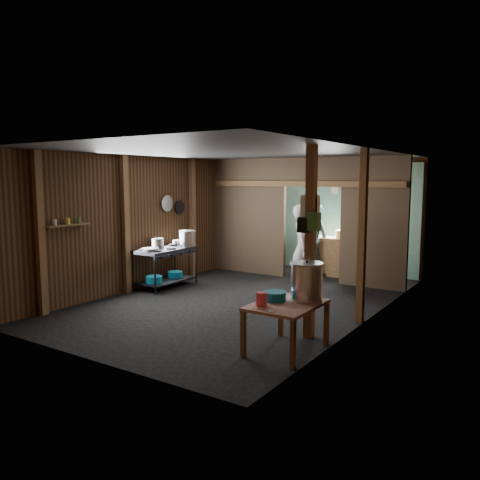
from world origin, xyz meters
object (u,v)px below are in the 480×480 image
Objects in this scene: prep_table at (286,327)px; stock_pot at (306,282)px; pink_bucket at (261,299)px; gas_range at (166,268)px; cook at (303,248)px; stove_pot_large at (187,239)px; yellow_tub at (343,234)px.

stock_pot reaches higher than prep_table.
stock_pot is 3.03× the size of pink_bucket.
prep_table is 0.63m from stock_pot.
pink_bucket is at bearing -129.18° from prep_table.
gas_range is at bearing 148.51° from pink_bucket.
prep_table is 6.20× the size of pink_bucket.
cook is (-1.06, 3.32, 0.14)m from pink_bucket.
stock_pot is (3.66, -2.05, -0.10)m from stove_pot_large.
gas_range reaches higher than pink_bucket.
yellow_tub is at bearing 49.74° from gas_range.
stove_pot_large is 2.37m from cook.
gas_range is at bearing 153.14° from prep_table.
yellow_tub is 0.19× the size of cook.
yellow_tub is at bearing 105.84° from stock_pot.
yellow_tub is (2.53, 2.99, 0.55)m from gas_range.
gas_range is 1.30× the size of prep_table.
prep_table is at bearing -26.86° from gas_range.
cook reaches higher than pink_bucket.
gas_range is at bearing -109.32° from stove_pot_large.
stock_pot is at bearing -177.18° from cook.
gas_range is 2.65× the size of stock_pot.
stock_pot is at bearing -74.16° from yellow_tub.
stove_pot_large is (0.17, 0.48, 0.54)m from gas_range.
stock_pot is at bearing -22.23° from gas_range.
stove_pot_large is at bearing 141.70° from pink_bucket.
gas_range is 4.11m from pink_bucket.
gas_range is 0.80× the size of cook.
cook reaches higher than yellow_tub.
stove_pot_large is at bearing 150.74° from stock_pot.
prep_table is 5.05m from yellow_tub.
cook is at bearing -93.17° from yellow_tub.
stock_pot is at bearing -29.26° from stove_pot_large.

